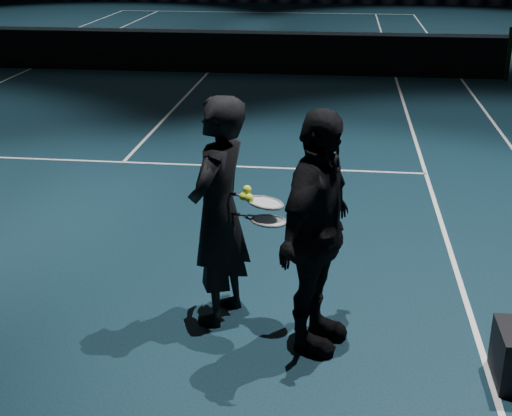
% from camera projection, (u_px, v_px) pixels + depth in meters
% --- Properties ---
extents(floor, '(36.00, 36.00, 0.00)m').
position_uv_depth(floor, '(207.00, 73.00, 15.75)').
color(floor, black).
rests_on(floor, ground).
extents(court_lines, '(10.98, 23.78, 0.01)m').
position_uv_depth(court_lines, '(207.00, 73.00, 15.75)').
color(court_lines, white).
rests_on(court_lines, floor).
extents(net_post_right, '(0.10, 0.10, 1.10)m').
position_uv_depth(net_post_right, '(509.00, 54.00, 14.84)').
color(net_post_right, black).
rests_on(net_post_right, floor).
extents(net_mesh, '(12.80, 0.02, 0.86)m').
position_uv_depth(net_mesh, '(207.00, 53.00, 15.59)').
color(net_mesh, black).
rests_on(net_mesh, floor).
extents(net_tape, '(12.80, 0.03, 0.07)m').
position_uv_depth(net_tape, '(206.00, 31.00, 15.42)').
color(net_tape, white).
rests_on(net_tape, net_mesh).
extents(player_a, '(0.63, 0.79, 1.88)m').
position_uv_depth(player_a, '(219.00, 212.00, 5.63)').
color(player_a, black).
rests_on(player_a, floor).
extents(player_b, '(0.81, 1.19, 1.88)m').
position_uv_depth(player_b, '(316.00, 233.00, 5.25)').
color(player_b, black).
rests_on(player_b, floor).
extents(racket_lower, '(0.71, 0.46, 0.03)m').
position_uv_depth(racket_lower, '(269.00, 221.00, 5.42)').
color(racket_lower, black).
rests_on(racket_lower, player_a).
extents(racket_upper, '(0.71, 0.42, 0.10)m').
position_uv_depth(racket_upper, '(265.00, 203.00, 5.43)').
color(racket_upper, black).
rests_on(racket_upper, player_b).
extents(tennis_balls, '(0.12, 0.10, 0.12)m').
position_uv_depth(tennis_balls, '(247.00, 195.00, 5.45)').
color(tennis_balls, '#D1DF2F').
rests_on(tennis_balls, racket_upper).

